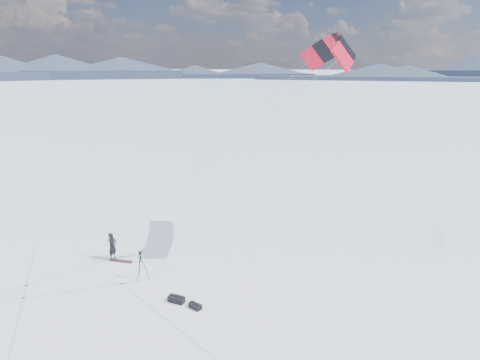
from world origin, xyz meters
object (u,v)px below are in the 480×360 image
(snowboard, at_px, (121,261))
(gear_bag_a, at_px, (176,299))
(gear_bag_b, at_px, (195,306))
(snowkiter, at_px, (114,259))
(tripod, at_px, (141,261))

(snowboard, bearing_deg, gear_bag_a, -33.92)
(gear_bag_a, relative_size, gear_bag_b, 1.17)
(snowkiter, xyz_separation_m, snowboard, (0.53, -0.10, 0.02))
(snowboard, xyz_separation_m, gear_bag_a, (4.80, -2.59, 0.13))
(snowkiter, height_order, tripod, tripod)
(tripod, xyz_separation_m, gear_bag_b, (3.67, -1.50, -0.87))
(snowboard, bearing_deg, gear_bag_b, -30.98)
(snowboard, distance_m, gear_bag_b, 6.45)
(gear_bag_a, bearing_deg, snowkiter, 157.61)
(snowkiter, distance_m, gear_bag_a, 5.98)
(snowboard, xyz_separation_m, gear_bag_b, (5.83, -2.77, 0.10))
(snowboard, bearing_deg, tripod, -36.10)
(snowboard, relative_size, gear_bag_a, 1.80)
(snowboard, distance_m, tripod, 2.68)
(snowkiter, height_order, snowboard, snowkiter)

